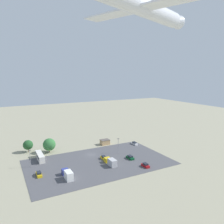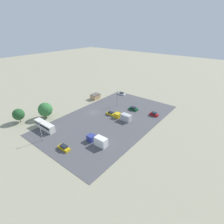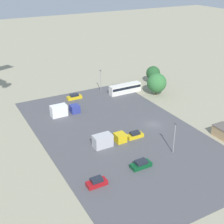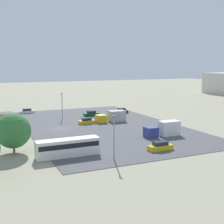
# 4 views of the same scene
# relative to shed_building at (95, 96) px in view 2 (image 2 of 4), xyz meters

# --- Properties ---
(ground_plane) EXTENTS (400.00, 400.00, 0.00)m
(ground_plane) POSITION_rel_shed_building_xyz_m (13.58, 11.49, -1.40)
(ground_plane) COLOR gray
(parking_lot_surface) EXTENTS (63.11, 37.38, 0.08)m
(parking_lot_surface) POSITION_rel_shed_building_xyz_m (13.58, 21.79, -1.36)
(parking_lot_surface) COLOR #4C4C51
(parking_lot_surface) RESTS_ON ground
(shed_building) EXTENTS (5.05, 3.89, 2.78)m
(shed_building) POSITION_rel_shed_building_xyz_m (0.00, 0.00, 0.00)
(shed_building) COLOR tan
(shed_building) RESTS_ON ground
(bus) EXTENTS (2.50, 10.99, 3.03)m
(bus) POSITION_rel_shed_building_xyz_m (36.54, 6.42, 0.31)
(bus) COLOR silver
(bus) RESTS_ON ground
(parked_car_0) EXTENTS (1.80, 4.21, 1.56)m
(parked_car_0) POSITION_rel_shed_building_xyz_m (10.14, 19.44, -0.67)
(parked_car_0) COLOR gold
(parked_car_0) RESTS_ON ground
(parked_car_1) EXTENTS (1.79, 4.71, 1.60)m
(parked_car_1) POSITION_rel_shed_building_xyz_m (39.90, 23.07, -0.65)
(parked_car_1) COLOR gold
(parked_car_1) RESTS_ON ground
(parked_car_2) EXTENTS (1.85, 4.00, 1.64)m
(parked_car_2) POSITION_rel_shed_building_xyz_m (-1.81, 35.72, -0.63)
(parked_car_2) COLOR maroon
(parked_car_2) RESTS_ON ground
(parked_car_3) EXTENTS (2.00, 4.49, 1.60)m
(parked_car_3) POSITION_rel_shed_building_xyz_m (-0.92, 24.98, -0.65)
(parked_car_3) COLOR #0C4723
(parked_car_3) RESTS_ON ground
(parked_car_4) EXTENTS (1.77, 4.74, 1.42)m
(parked_car_4) POSITION_rel_shed_building_xyz_m (-14.65, 8.01, -0.72)
(parked_car_4) COLOR silver
(parked_car_4) RESTS_ON ground
(parked_truck_0) EXTENTS (2.50, 8.27, 3.21)m
(parked_truck_0) POSITION_rel_shed_building_xyz_m (30.52, 30.20, 0.15)
(parked_truck_0) COLOR navy
(parked_truck_0) RESTS_ON ground
(parked_truck_1) EXTENTS (2.58, 8.18, 2.97)m
(parked_truck_1) POSITION_rel_shed_building_xyz_m (10.26, 26.92, 0.04)
(parked_truck_1) COLOR gold
(parked_truck_1) RESTS_ON ground
(tree_near_shed) EXTENTS (6.28, 6.28, 7.22)m
(tree_near_shed) POSITION_rel_shed_building_xyz_m (30.50, -1.76, 2.68)
(tree_near_shed) COLOR brown
(tree_near_shed) RESTS_ON ground
(tree_apron_mid) EXTENTS (4.93, 4.93, 6.21)m
(tree_apron_mid) POSITION_rel_shed_building_xyz_m (39.99, -7.18, 2.34)
(tree_apron_mid) COLOR brown
(tree_apron_mid) RESTS_ON ground
(light_pole_lot_centre) EXTENTS (0.90, 0.28, 7.38)m
(light_pole_lot_centre) POSITION_rel_shed_building_xyz_m (41.61, 12.83, 2.79)
(light_pole_lot_centre) COLOR gray
(light_pole_lot_centre) RESTS_ON ground
(light_pole_lot_edge) EXTENTS (0.90, 0.28, 7.49)m
(light_pole_lot_edge) POSITION_rel_shed_building_xyz_m (0.21, 15.59, 2.85)
(light_pole_lot_edge) COLOR gray
(light_pole_lot_edge) RESTS_ON ground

